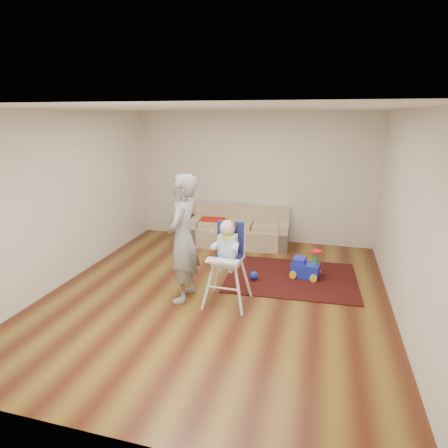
% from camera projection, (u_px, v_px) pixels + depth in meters
% --- Properties ---
extents(ground, '(5.50, 5.50, 0.00)m').
position_uv_depth(ground, '(217.00, 294.00, 5.67)').
color(ground, '#4A2011').
rests_on(ground, ground).
extents(room_envelope, '(5.04, 5.52, 2.72)m').
position_uv_depth(room_envelope, '(226.00, 166.00, 5.63)').
color(room_envelope, silver).
rests_on(room_envelope, ground).
extents(sofa, '(2.07, 0.95, 0.78)m').
position_uv_depth(sofa, '(239.00, 227.00, 7.74)').
color(sofa, tan).
rests_on(sofa, ground).
extents(side_table, '(0.47, 0.47, 0.47)m').
position_uv_depth(side_table, '(188.00, 227.00, 8.29)').
color(side_table, black).
rests_on(side_table, ground).
extents(area_rug, '(2.19, 1.69, 0.02)m').
position_uv_depth(area_rug, '(291.00, 277.00, 6.24)').
color(area_rug, black).
rests_on(area_rug, ground).
extents(ride_on_toy, '(0.49, 0.38, 0.49)m').
position_uv_depth(ride_on_toy, '(306.00, 263.00, 6.19)').
color(ride_on_toy, '#1C2BCD').
rests_on(ride_on_toy, area_rug).
extents(toy_ball, '(0.14, 0.14, 0.14)m').
position_uv_depth(toy_ball, '(254.00, 275.00, 6.12)').
color(toy_ball, '#1C2BCD').
rests_on(toy_ball, area_rug).
extents(high_chair, '(0.59, 0.59, 1.25)m').
position_uv_depth(high_chair, '(227.00, 264.00, 5.26)').
color(high_chair, white).
rests_on(high_chair, ground).
extents(adult, '(0.45, 0.68, 1.85)m').
position_uv_depth(adult, '(183.00, 239.00, 5.29)').
color(adult, gray).
rests_on(adult, ground).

